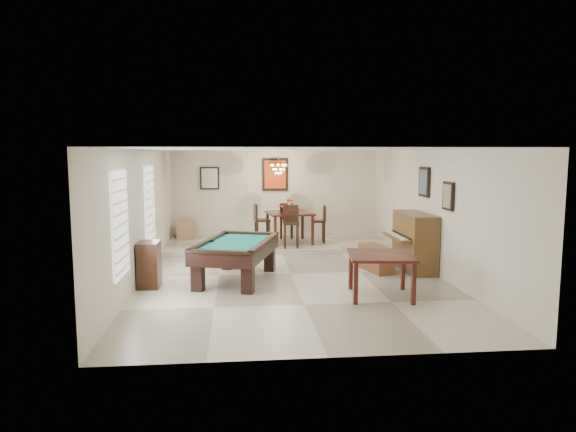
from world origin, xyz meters
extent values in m
cube|color=beige|center=(0.00, 0.00, -0.01)|extent=(6.00, 9.00, 0.02)
cube|color=silver|center=(0.00, 4.50, 1.30)|extent=(6.00, 0.04, 2.60)
cube|color=silver|center=(0.00, -4.50, 1.30)|extent=(6.00, 0.04, 2.60)
cube|color=silver|center=(-3.00, 0.00, 1.30)|extent=(0.04, 9.00, 2.60)
cube|color=silver|center=(3.00, 0.00, 1.30)|extent=(0.04, 9.00, 2.60)
cube|color=white|center=(0.00, 0.00, 2.60)|extent=(6.00, 9.00, 0.04)
cube|color=beige|center=(0.00, 3.25, 0.06)|extent=(6.00, 2.50, 0.12)
cube|color=white|center=(-2.97, -2.20, 1.40)|extent=(0.06, 1.00, 1.70)
cube|color=white|center=(-2.97, 0.60, 1.40)|extent=(0.06, 1.00, 1.70)
cube|color=brown|center=(1.85, 0.07, 0.27)|extent=(0.59, 1.04, 0.54)
cube|color=black|center=(-2.78, -0.80, 0.43)|extent=(0.38, 0.58, 0.87)
cube|color=tan|center=(-2.58, 4.05, 0.37)|extent=(0.45, 0.56, 0.49)
cube|color=#D84C14|center=(0.00, 4.46, 1.90)|extent=(0.75, 0.06, 0.95)
cube|color=white|center=(-1.90, 4.46, 1.80)|extent=(0.55, 0.06, 0.65)
cube|color=slate|center=(2.96, 0.30, 1.90)|extent=(0.06, 0.55, 0.65)
cube|color=gray|center=(2.96, -1.00, 1.70)|extent=(0.06, 0.45, 0.55)
camera|label=1|loc=(-1.09, -10.53, 2.53)|focal=32.00mm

